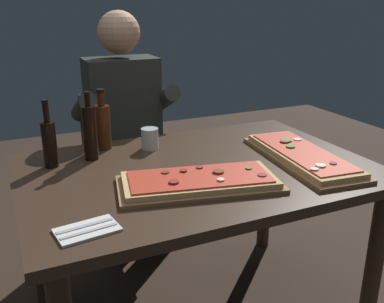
{
  "coord_description": "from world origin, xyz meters",
  "views": [
    {
      "loc": [
        -0.7,
        -1.49,
        1.39
      ],
      "look_at": [
        0.0,
        0.05,
        0.79
      ],
      "focal_mm": 40.83,
      "sensor_mm": 36.0,
      "label": 1
    }
  ],
  "objects_px": {
    "wine_bottle_dark": "(90,132)",
    "oil_bottle_amber": "(103,125)",
    "pizza_rectangular_left": "(302,156)",
    "pizza_rectangular_front": "(199,182)",
    "dining_table": "(197,188)",
    "seated_diner": "(126,124)",
    "tumbler_near_camera": "(150,139)",
    "diner_chair": "(122,161)",
    "vinegar_bottle_green": "(49,142)"
  },
  "relations": [
    {
      "from": "vinegar_bottle_green",
      "to": "tumbler_near_camera",
      "type": "relative_size",
      "value": 2.9
    },
    {
      "from": "wine_bottle_dark",
      "to": "oil_bottle_amber",
      "type": "height_order",
      "value": "wine_bottle_dark"
    },
    {
      "from": "tumbler_near_camera",
      "to": "dining_table",
      "type": "bearing_deg",
      "value": -71.68
    },
    {
      "from": "pizza_rectangular_left",
      "to": "tumbler_near_camera",
      "type": "distance_m",
      "value": 0.67
    },
    {
      "from": "pizza_rectangular_left",
      "to": "seated_diner",
      "type": "bearing_deg",
      "value": 121.21
    },
    {
      "from": "pizza_rectangular_left",
      "to": "tumbler_near_camera",
      "type": "relative_size",
      "value": 6.77
    },
    {
      "from": "oil_bottle_amber",
      "to": "tumbler_near_camera",
      "type": "bearing_deg",
      "value": -25.55
    },
    {
      "from": "vinegar_bottle_green",
      "to": "seated_diner",
      "type": "xyz_separation_m",
      "value": [
        0.45,
        0.49,
        -0.1
      ]
    },
    {
      "from": "diner_chair",
      "to": "vinegar_bottle_green",
      "type": "bearing_deg",
      "value": -126.78
    },
    {
      "from": "wine_bottle_dark",
      "to": "oil_bottle_amber",
      "type": "relative_size",
      "value": 1.06
    },
    {
      "from": "pizza_rectangular_front",
      "to": "vinegar_bottle_green",
      "type": "relative_size",
      "value": 2.28
    },
    {
      "from": "pizza_rectangular_left",
      "to": "vinegar_bottle_green",
      "type": "relative_size",
      "value": 2.34
    },
    {
      "from": "seated_diner",
      "to": "pizza_rectangular_front",
      "type": "bearing_deg",
      "value": -89.67
    },
    {
      "from": "pizza_rectangular_left",
      "to": "diner_chair",
      "type": "distance_m",
      "value": 1.13
    },
    {
      "from": "oil_bottle_amber",
      "to": "wine_bottle_dark",
      "type": "bearing_deg",
      "value": -125.34
    },
    {
      "from": "pizza_rectangular_left",
      "to": "diner_chair",
      "type": "xyz_separation_m",
      "value": [
        -0.51,
        0.97,
        -0.27
      ]
    },
    {
      "from": "oil_bottle_amber",
      "to": "dining_table",
      "type": "bearing_deg",
      "value": -53.35
    },
    {
      "from": "seated_diner",
      "to": "vinegar_bottle_green",
      "type": "bearing_deg",
      "value": -133.0
    },
    {
      "from": "pizza_rectangular_front",
      "to": "oil_bottle_amber",
      "type": "xyz_separation_m",
      "value": [
        -0.21,
        0.57,
        0.09
      ]
    },
    {
      "from": "oil_bottle_amber",
      "to": "seated_diner",
      "type": "distance_m",
      "value": 0.42
    },
    {
      "from": "pizza_rectangular_front",
      "to": "tumbler_near_camera",
      "type": "relative_size",
      "value": 6.61
    },
    {
      "from": "dining_table",
      "to": "diner_chair",
      "type": "height_order",
      "value": "diner_chair"
    },
    {
      "from": "pizza_rectangular_front",
      "to": "diner_chair",
      "type": "relative_size",
      "value": 0.72
    },
    {
      "from": "tumbler_near_camera",
      "to": "vinegar_bottle_green",
      "type": "bearing_deg",
      "value": -174.2
    },
    {
      "from": "oil_bottle_amber",
      "to": "pizza_rectangular_front",
      "type": "bearing_deg",
      "value": -69.67
    },
    {
      "from": "wine_bottle_dark",
      "to": "diner_chair",
      "type": "height_order",
      "value": "wine_bottle_dark"
    },
    {
      "from": "seated_diner",
      "to": "diner_chair",
      "type": "bearing_deg",
      "value": 90.0
    },
    {
      "from": "vinegar_bottle_green",
      "to": "seated_diner",
      "type": "bearing_deg",
      "value": 47.0
    },
    {
      "from": "dining_table",
      "to": "diner_chair",
      "type": "xyz_separation_m",
      "value": [
        -0.08,
        0.86,
        -0.16
      ]
    },
    {
      "from": "tumbler_near_camera",
      "to": "diner_chair",
      "type": "distance_m",
      "value": 0.64
    },
    {
      "from": "pizza_rectangular_front",
      "to": "diner_chair",
      "type": "xyz_separation_m",
      "value": [
        -0.01,
        1.04,
        -0.27
      ]
    },
    {
      "from": "seated_diner",
      "to": "oil_bottle_amber",
      "type": "bearing_deg",
      "value": -120.23
    },
    {
      "from": "tumbler_near_camera",
      "to": "pizza_rectangular_front",
      "type": "bearing_deg",
      "value": -87.45
    },
    {
      "from": "diner_chair",
      "to": "seated_diner",
      "type": "bearing_deg",
      "value": -90.0
    },
    {
      "from": "dining_table",
      "to": "pizza_rectangular_front",
      "type": "relative_size",
      "value": 2.22
    },
    {
      "from": "pizza_rectangular_front",
      "to": "dining_table",
      "type": "bearing_deg",
      "value": 67.23
    },
    {
      "from": "dining_table",
      "to": "wine_bottle_dark",
      "type": "relative_size",
      "value": 4.83
    },
    {
      "from": "wine_bottle_dark",
      "to": "diner_chair",
      "type": "xyz_separation_m",
      "value": [
        0.29,
        0.59,
        -0.37
      ]
    },
    {
      "from": "pizza_rectangular_front",
      "to": "oil_bottle_amber",
      "type": "height_order",
      "value": "oil_bottle_amber"
    },
    {
      "from": "wine_bottle_dark",
      "to": "tumbler_near_camera",
      "type": "relative_size",
      "value": 3.04
    },
    {
      "from": "pizza_rectangular_left",
      "to": "oil_bottle_amber",
      "type": "bearing_deg",
      "value": 145.27
    },
    {
      "from": "oil_bottle_amber",
      "to": "vinegar_bottle_green",
      "type": "xyz_separation_m",
      "value": [
        -0.25,
        -0.13,
        -0.01
      ]
    },
    {
      "from": "dining_table",
      "to": "wine_bottle_dark",
      "type": "height_order",
      "value": "wine_bottle_dark"
    },
    {
      "from": "vinegar_bottle_green",
      "to": "tumbler_near_camera",
      "type": "height_order",
      "value": "vinegar_bottle_green"
    },
    {
      "from": "pizza_rectangular_front",
      "to": "tumbler_near_camera",
      "type": "xyz_separation_m",
      "value": [
        -0.02,
        0.48,
        0.03
      ]
    },
    {
      "from": "oil_bottle_amber",
      "to": "tumbler_near_camera",
      "type": "height_order",
      "value": "oil_bottle_amber"
    },
    {
      "from": "pizza_rectangular_front",
      "to": "seated_diner",
      "type": "height_order",
      "value": "seated_diner"
    },
    {
      "from": "wine_bottle_dark",
      "to": "diner_chair",
      "type": "bearing_deg",
      "value": 63.99
    },
    {
      "from": "pizza_rectangular_left",
      "to": "wine_bottle_dark",
      "type": "distance_m",
      "value": 0.89
    },
    {
      "from": "dining_table",
      "to": "oil_bottle_amber",
      "type": "distance_m",
      "value": 0.52
    }
  ]
}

